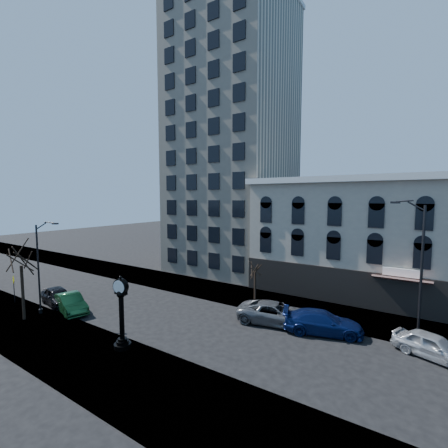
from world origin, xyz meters
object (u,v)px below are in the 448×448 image
Objects in this scene: street_lamp_near at (43,243)px; car_near_a at (58,296)px; car_near_b at (71,303)px; street_clock at (122,316)px; warning_sign at (14,284)px.

car_near_a is (-1.71, 1.93, -5.61)m from street_lamp_near.
car_near_a is at bearing 96.93° from car_near_b.
car_near_b is (1.16, 1.53, -5.62)m from street_lamp_near.
car_near_a is at bearing 158.78° from street_clock.
street_lamp_near reaches higher than car_near_a.
street_clock is at bearing -24.59° from street_lamp_near.
warning_sign is 0.54× the size of car_near_b.
car_near_a is 2.89m from car_near_b.
car_near_a is at bearing 44.25° from warning_sign.
street_lamp_near is 7.14m from warning_sign.
street_lamp_near is 6.17m from car_near_a.
car_near_a is 0.98× the size of car_near_b.
street_clock is 9.88m from car_near_b.
warning_sign is 0.55× the size of car_near_a.
car_near_b is at bearing 158.02° from street_clock.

